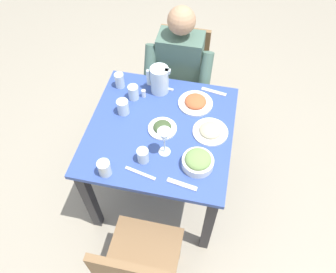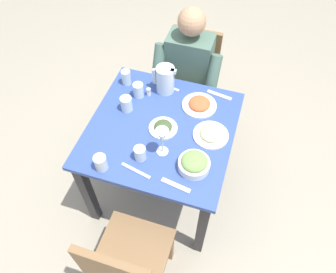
# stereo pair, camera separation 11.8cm
# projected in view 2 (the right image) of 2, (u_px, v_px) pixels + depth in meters

# --- Properties ---
(ground_plane) EXTENTS (8.00, 8.00, 0.00)m
(ground_plane) POSITION_uv_depth(u_px,v_px,m) (163.00, 185.00, 2.60)
(ground_plane) COLOR #9E937F
(dining_table) EXTENTS (0.88, 0.88, 0.73)m
(dining_table) POSITION_uv_depth(u_px,v_px,m) (161.00, 140.00, 2.11)
(dining_table) COLOR #334C99
(dining_table) RESTS_ON ground_plane
(chair_near) EXTENTS (0.40, 0.40, 0.86)m
(chair_near) POSITION_uv_depth(u_px,v_px,m) (192.00, 77.00, 2.65)
(chair_near) COLOR olive
(chair_near) RESTS_ON ground_plane
(chair_far) EXTENTS (0.40, 0.40, 0.86)m
(chair_far) POSITION_uv_depth(u_px,v_px,m) (126.00, 264.00, 1.76)
(chair_far) COLOR olive
(chair_far) RESTS_ON ground_plane
(diner_near) EXTENTS (0.48, 0.53, 1.15)m
(diner_near) POSITION_uv_depth(u_px,v_px,m) (186.00, 80.00, 2.42)
(diner_near) COLOR #4C6B5B
(diner_near) RESTS_ON ground_plane
(water_pitcher) EXTENTS (0.16, 0.12, 0.19)m
(water_pitcher) POSITION_uv_depth(u_px,v_px,m) (165.00, 79.00, 2.13)
(water_pitcher) COLOR silver
(water_pitcher) RESTS_ON dining_table
(salad_bowl) EXTENTS (0.18, 0.18, 0.09)m
(salad_bowl) POSITION_uv_depth(u_px,v_px,m) (194.00, 163.00, 1.81)
(salad_bowl) COLOR white
(salad_bowl) RESTS_ON dining_table
(plate_rice_curry) EXTENTS (0.22, 0.22, 0.05)m
(plate_rice_curry) POSITION_uv_depth(u_px,v_px,m) (199.00, 104.00, 2.11)
(plate_rice_curry) COLOR white
(plate_rice_curry) RESTS_ON dining_table
(plate_dolmas) EXTENTS (0.18, 0.18, 0.05)m
(plate_dolmas) POSITION_uv_depth(u_px,v_px,m) (163.00, 127.00, 2.00)
(plate_dolmas) COLOR white
(plate_dolmas) RESTS_ON dining_table
(plate_beans) EXTENTS (0.21, 0.21, 0.04)m
(plate_beans) POSITION_uv_depth(u_px,v_px,m) (211.00, 134.00, 1.96)
(plate_beans) COLOR white
(plate_beans) RESTS_ON dining_table
(water_glass_near_right) EXTENTS (0.07, 0.07, 0.10)m
(water_glass_near_right) POSITION_uv_depth(u_px,v_px,m) (101.00, 163.00, 1.80)
(water_glass_near_right) COLOR silver
(water_glass_near_right) RESTS_ON dining_table
(water_glass_by_pitcher) EXTENTS (0.07, 0.07, 0.09)m
(water_glass_by_pitcher) POSITION_uv_depth(u_px,v_px,m) (140.00, 153.00, 1.84)
(water_glass_by_pitcher) COLOR silver
(water_glass_by_pitcher) RESTS_ON dining_table
(water_glass_far_left) EXTENTS (0.07, 0.07, 0.10)m
(water_glass_far_left) POSITION_uv_depth(u_px,v_px,m) (138.00, 90.00, 2.14)
(water_glass_far_left) COLOR silver
(water_glass_far_left) RESTS_ON dining_table
(water_glass_far_right) EXTENTS (0.06, 0.06, 0.11)m
(water_glass_far_right) POSITION_uv_depth(u_px,v_px,m) (126.00, 77.00, 2.21)
(water_glass_far_right) COLOR silver
(water_glass_far_right) RESTS_ON dining_table
(water_glass_near_left) EXTENTS (0.07, 0.07, 0.10)m
(water_glass_near_left) POSITION_uv_depth(u_px,v_px,m) (126.00, 104.00, 2.07)
(water_glass_near_left) COLOR silver
(water_glass_near_left) RESTS_ON dining_table
(wine_glass) EXTENTS (0.08, 0.08, 0.20)m
(wine_glass) POSITION_uv_depth(u_px,v_px,m) (162.00, 137.00, 1.79)
(wine_glass) COLOR silver
(wine_glass) RESTS_ON dining_table
(salt_shaker) EXTENTS (0.03, 0.03, 0.05)m
(salt_shaker) POSITION_uv_depth(u_px,v_px,m) (149.00, 92.00, 2.16)
(salt_shaker) COLOR white
(salt_shaker) RESTS_ON dining_table
(fork_near) EXTENTS (0.17, 0.05, 0.01)m
(fork_near) POSITION_uv_depth(u_px,v_px,m) (219.00, 95.00, 2.18)
(fork_near) COLOR silver
(fork_near) RESTS_ON dining_table
(knife_near) EXTENTS (0.18, 0.06, 0.01)m
(knife_near) POSITION_uv_depth(u_px,v_px,m) (136.00, 171.00, 1.82)
(knife_near) COLOR silver
(knife_near) RESTS_ON dining_table
(fork_far) EXTENTS (0.17, 0.05, 0.01)m
(fork_far) POSITION_uv_depth(u_px,v_px,m) (176.00, 185.00, 1.77)
(fork_far) COLOR silver
(fork_far) RESTS_ON dining_table
(knife_far) EXTENTS (0.19, 0.04, 0.01)m
(knife_far) POSITION_uv_depth(u_px,v_px,m) (166.00, 87.00, 2.22)
(knife_far) COLOR silver
(knife_far) RESTS_ON dining_table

